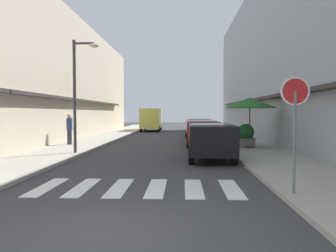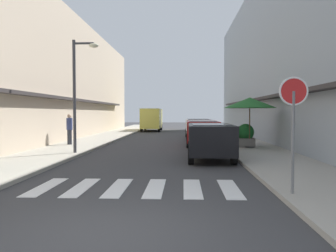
{
  "view_description": "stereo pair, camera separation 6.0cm",
  "coord_description": "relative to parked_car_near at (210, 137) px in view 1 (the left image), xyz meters",
  "views": [
    {
      "loc": [
        1.13,
        -5.11,
        1.93
      ],
      "look_at": [
        0.31,
        14.28,
        1.16
      ],
      "focal_mm": 35.85,
      "sensor_mm": 36.0,
      "label": 1
    },
    {
      "loc": [
        1.19,
        -5.11,
        1.93
      ],
      "look_at": [
        0.31,
        14.28,
        1.16
      ],
      "focal_mm": 35.85,
      "sensor_mm": 36.0,
      "label": 2
    }
  ],
  "objects": [
    {
      "name": "parked_car_near",
      "position": [
        0.0,
        0.0,
        0.0
      ],
      "size": [
        1.86,
        4.15,
        1.47
      ],
      "color": "black",
      "rests_on": "ground_plane"
    },
    {
      "name": "sidewalk_left",
      "position": [
        -7.11,
        7.86,
        -0.86
      ],
      "size": [
        2.94,
        57.97,
        0.12
      ],
      "primitive_type": "cube",
      "color": "#ADA899",
      "rests_on": "ground_plane"
    },
    {
      "name": "building_row_left",
      "position": [
        -11.08,
        8.93,
        3.5
      ],
      "size": [
        5.5,
        39.27,
        8.84
      ],
      "color": "#C6B299",
      "rests_on": "ground_plane"
    },
    {
      "name": "pedestrian_walking_far",
      "position": [
        -7.59,
        5.01,
        0.12
      ],
      "size": [
        0.34,
        0.34,
        1.74
      ],
      "rotation": [
        0.0,
        0.0,
        4.08
      ],
      "color": "#282B33",
      "rests_on": "sidewalk_left"
    },
    {
      "name": "crosswalk",
      "position": [
        -2.29,
        -5.34,
        -0.92
      ],
      "size": [
        5.2,
        2.2,
        0.01
      ],
      "color": "silver",
      "rests_on": "ground_plane"
    },
    {
      "name": "delivery_van",
      "position": [
        -4.44,
        21.63,
        0.48
      ],
      "size": [
        2.04,
        5.42,
        2.37
      ],
      "color": "#D8CC4C",
      "rests_on": "ground_plane"
    },
    {
      "name": "sidewalk_right",
      "position": [
        2.52,
        7.86,
        -0.86
      ],
      "size": [
        2.94,
        57.97,
        0.12
      ],
      "primitive_type": "cube",
      "color": "#9E998E",
      "rests_on": "ground_plane"
    },
    {
      "name": "ground_plane",
      "position": [
        -2.29,
        7.86,
        -0.92
      ],
      "size": [
        91.1,
        91.1,
        0.0
      ],
      "primitive_type": "plane",
      "color": "#38383A"
    },
    {
      "name": "planter_midblock",
      "position": [
        2.21,
        4.14,
        -0.21
      ],
      "size": [
        0.89,
        0.89,
        1.22
      ],
      "color": "slate",
      "rests_on": "sidewalk_right"
    },
    {
      "name": "parked_car_far",
      "position": [
        0.0,
        11.46,
        0.0
      ],
      "size": [
        1.86,
        4.45,
        1.47
      ],
      "color": "silver",
      "rests_on": "ground_plane"
    },
    {
      "name": "street_lamp",
      "position": [
        -5.81,
        1.12,
        2.32
      ],
      "size": [
        1.19,
        0.28,
        5.07
      ],
      "color": "#38383D",
      "rests_on": "sidewalk_left"
    },
    {
      "name": "cafe_umbrella",
      "position": [
        2.34,
        3.74,
        1.52
      ],
      "size": [
        2.71,
        2.71,
        2.61
      ],
      "color": "#262626",
      "rests_on": "sidewalk_right"
    },
    {
      "name": "round_street_sign",
      "position": [
        1.34,
        -6.25,
        1.2
      ],
      "size": [
        0.65,
        0.07,
        2.61
      ],
      "color": "slate",
      "rests_on": "sidewalk_right"
    },
    {
      "name": "building_row_right",
      "position": [
        6.49,
        8.93,
        4.74
      ],
      "size": [
        5.5,
        39.27,
        11.34
      ],
      "color": "#939EA8",
      "rests_on": "ground_plane"
    },
    {
      "name": "parked_car_mid",
      "position": [
        -0.0,
        5.73,
        0.0
      ],
      "size": [
        1.86,
        4.48,
        1.47
      ],
      "color": "maroon",
      "rests_on": "ground_plane"
    }
  ]
}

